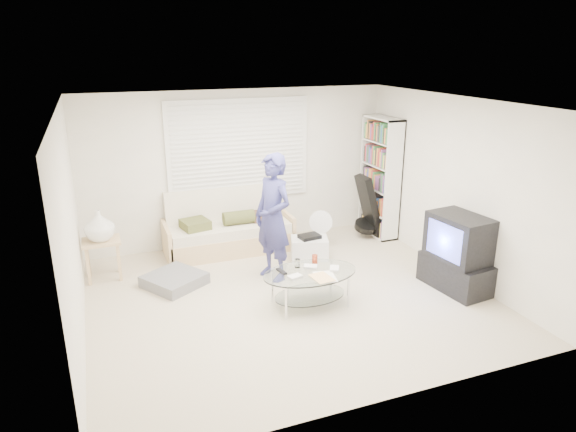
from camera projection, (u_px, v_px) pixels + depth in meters
name	position (u px, v px, depth m)	size (l,w,h in m)	color
ground	(288.00, 297.00, 6.73)	(5.00, 5.00, 0.00)	beige
room_shell	(275.00, 168.00, 6.64)	(5.02, 4.52, 2.51)	white
window_blinds	(239.00, 150.00, 8.19)	(2.32, 0.08, 1.62)	silver
futon_sofa	(228.00, 231.00, 8.18)	(2.01, 0.81, 0.98)	tan
grey_floor_pillow	(174.00, 280.00, 7.04)	(0.69, 0.69, 0.16)	slate
side_table	(100.00, 229.00, 7.04)	(0.51, 0.41, 1.01)	tan
bookshelf	(380.00, 177.00, 8.71)	(0.32, 0.85, 2.02)	white
guitar_case	(368.00, 211.00, 8.69)	(0.45, 0.40, 1.06)	black
floor_fan	(319.00, 226.00, 8.29)	(0.39, 0.25, 0.63)	white
storage_bin	(309.00, 248.00, 7.90)	(0.65, 0.54, 0.39)	white
tv_unit	(457.00, 254.00, 6.83)	(0.61, 1.00, 1.03)	black
coffee_table	(310.00, 278.00, 6.43)	(1.23, 0.80, 0.57)	silver
standing_person	(273.00, 218.00, 7.02)	(0.65, 0.43, 1.79)	navy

